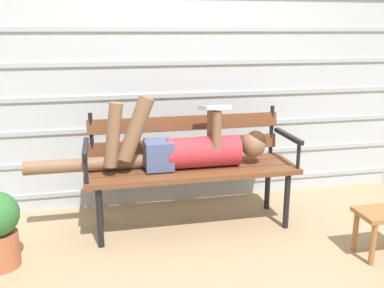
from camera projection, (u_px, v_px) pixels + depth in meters
ground_plane at (195, 232)px, 3.18m from camera, size 12.00×12.00×0.00m
house_siding at (177, 79)px, 3.55m from camera, size 4.12×0.08×2.14m
park_bench at (190, 160)px, 3.22m from camera, size 1.57×0.50×0.87m
reclining_person at (182, 148)px, 3.11m from camera, size 1.77×0.26×0.56m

